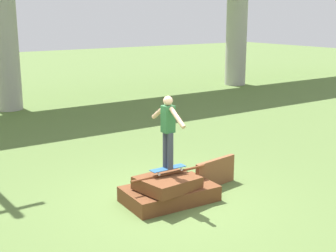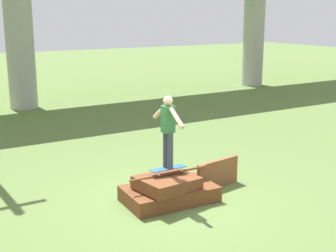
% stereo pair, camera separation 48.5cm
% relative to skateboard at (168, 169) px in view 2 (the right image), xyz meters
% --- Properties ---
extents(ground_plane, '(80.00, 80.00, 0.00)m').
position_rel_skateboard_xyz_m(ground_plane, '(0.02, -0.02, -0.70)').
color(ground_plane, '#567038').
extents(scrap_pile, '(1.90, 1.23, 0.62)m').
position_rel_skateboard_xyz_m(scrap_pile, '(-0.01, -0.05, -0.45)').
color(scrap_pile, brown).
rests_on(scrap_pile, ground_plane).
extents(scrap_plank_loose, '(1.17, 0.26, 0.62)m').
position_rel_skateboard_xyz_m(scrap_plank_loose, '(1.35, 0.11, -0.39)').
color(scrap_plank_loose, brown).
rests_on(scrap_plank_loose, ground_plane).
extents(skateboard, '(0.78, 0.21, 0.09)m').
position_rel_skateboard_xyz_m(skateboard, '(0.00, 0.00, 0.00)').
color(skateboard, '#23517F').
rests_on(skateboard, scrap_pile).
extents(skater, '(0.22, 1.13, 1.47)m').
position_rel_skateboard_xyz_m(skater, '(0.00, 0.00, 0.85)').
color(skater, '#383D4C').
rests_on(skater, skateboard).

